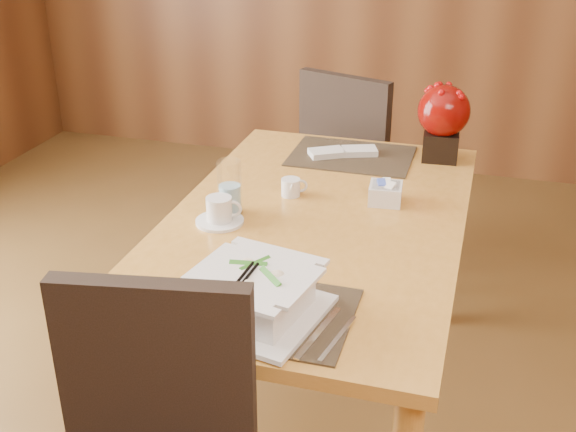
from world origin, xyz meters
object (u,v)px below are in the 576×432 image
(berry_decor, at_px, (443,118))
(bread_plate, at_px, (115,316))
(sugar_caddy, at_px, (385,194))
(far_chair, at_px, (356,161))
(water_glass, at_px, (230,187))
(creamer_jug, at_px, (291,187))
(coffee_cup, at_px, (219,212))
(dining_table, at_px, (315,245))
(soup_setting, at_px, (255,295))

(berry_decor, bearing_deg, bread_plate, -116.62)
(sugar_caddy, xyz_separation_m, far_chair, (-0.26, 0.86, -0.24))
(water_glass, bearing_deg, creamer_jug, 51.22)
(sugar_caddy, height_order, far_chair, far_chair)
(coffee_cup, distance_m, bread_plate, 0.56)
(dining_table, distance_m, berry_decor, 0.74)
(creamer_jug, distance_m, bread_plate, 0.84)
(sugar_caddy, bearing_deg, soup_setting, -104.47)
(dining_table, xyz_separation_m, bread_plate, (-0.33, -0.67, 0.10))
(soup_setting, xyz_separation_m, sugar_caddy, (0.19, 0.75, -0.03))
(dining_table, height_order, sugar_caddy, sugar_caddy)
(coffee_cup, relative_size, bread_plate, 0.92)
(far_chair, bearing_deg, sugar_caddy, 125.82)
(water_glass, bearing_deg, far_chair, 79.87)
(dining_table, relative_size, coffee_cup, 10.12)
(sugar_caddy, relative_size, far_chair, 0.11)
(far_chair, bearing_deg, soup_setting, 111.38)
(dining_table, distance_m, far_chair, 1.05)
(berry_decor, distance_m, bread_plate, 1.45)
(water_glass, relative_size, bread_plate, 1.07)
(coffee_cup, xyz_separation_m, creamer_jug, (0.15, 0.26, -0.01))
(soup_setting, xyz_separation_m, creamer_jug, (-0.12, 0.71, -0.03))
(sugar_caddy, distance_m, berry_decor, 0.48)
(creamer_jug, relative_size, berry_decor, 0.29)
(dining_table, height_order, coffee_cup, coffee_cup)
(creamer_jug, relative_size, bread_plate, 0.50)
(coffee_cup, relative_size, water_glass, 0.85)
(berry_decor, bearing_deg, water_glass, -131.66)
(creamer_jug, height_order, far_chair, far_chair)
(water_glass, height_order, bread_plate, water_glass)
(soup_setting, distance_m, water_glass, 0.60)
(coffee_cup, xyz_separation_m, far_chair, (0.20, 1.15, -0.25))
(sugar_caddy, bearing_deg, berry_decor, 73.53)
(water_glass, distance_m, sugar_caddy, 0.51)
(creamer_jug, distance_m, sugar_caddy, 0.31)
(water_glass, height_order, berry_decor, berry_decor)
(bread_plate, height_order, far_chair, far_chair)
(coffee_cup, bearing_deg, water_glass, 84.86)
(coffee_cup, relative_size, sugar_caddy, 1.44)
(dining_table, distance_m, water_glass, 0.33)
(far_chair, bearing_deg, berry_decor, 152.20)
(sugar_caddy, height_order, berry_decor, berry_decor)
(dining_table, relative_size, water_glass, 8.62)
(coffee_cup, distance_m, sugar_caddy, 0.54)
(water_glass, xyz_separation_m, berry_decor, (0.59, 0.66, 0.07))
(dining_table, bearing_deg, creamer_jug, 130.27)
(sugar_caddy, bearing_deg, creamer_jug, -173.91)
(water_glass, height_order, creamer_jug, water_glass)
(water_glass, distance_m, berry_decor, 0.88)
(far_chair, bearing_deg, water_glass, 98.80)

